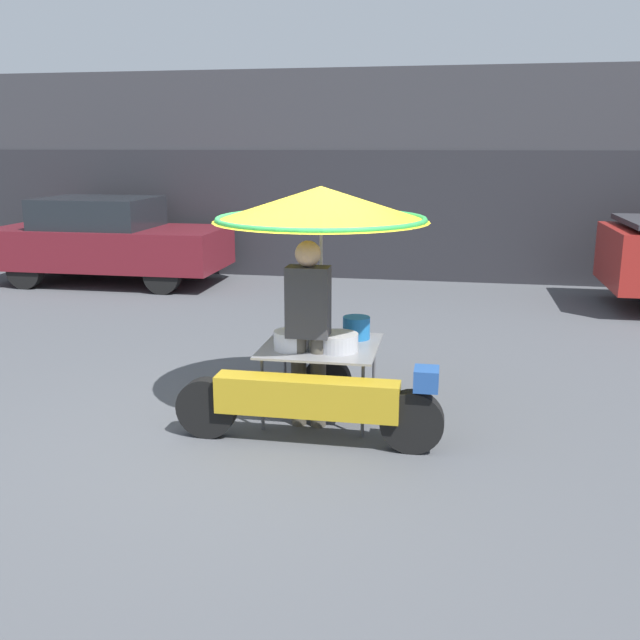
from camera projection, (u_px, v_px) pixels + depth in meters
The scene contains 5 objects.
ground_plane at pixel (265, 433), 6.34m from camera, with size 36.00×36.00×0.00m, color #4C4F54.
shopfront_building at pixel (375, 175), 14.15m from camera, with size 28.00×2.06×3.86m.
vendor_motorcycle_cart at pixel (320, 241), 6.29m from camera, with size 2.31×1.93×2.15m.
vendor_person at pixel (308, 324), 6.31m from camera, with size 0.38×0.23×1.70m.
parked_car at pixel (108, 240), 13.03m from camera, with size 4.17×1.80×1.56m.
Camera 1 is at (1.56, -5.72, 2.50)m, focal length 40.00 mm.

